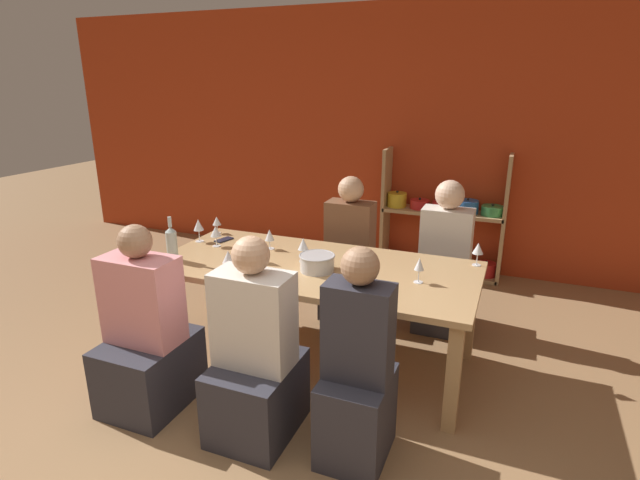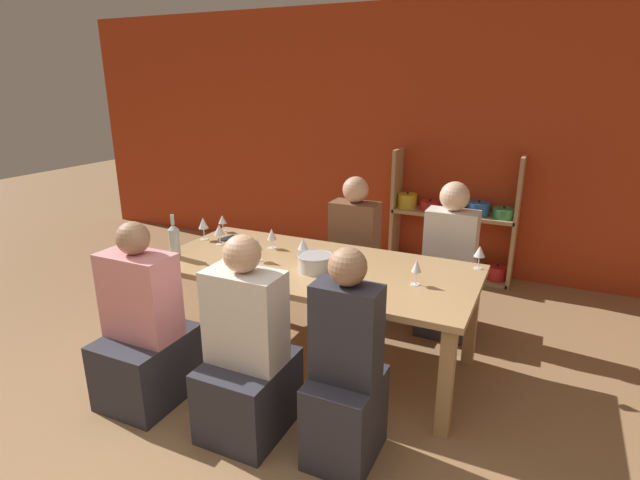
{
  "view_description": "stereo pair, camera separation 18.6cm",
  "coord_description": "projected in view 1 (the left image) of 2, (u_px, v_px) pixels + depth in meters",
  "views": [
    {
      "loc": [
        1.07,
        -1.42,
        1.95
      ],
      "look_at": [
        -0.18,
        1.66,
        0.88
      ],
      "focal_mm": 28.0,
      "sensor_mm": 36.0,
      "label": 1
    },
    {
      "loc": [
        1.24,
        -1.35,
        1.95
      ],
      "look_at": [
        -0.18,
        1.66,
        0.88
      ],
      "focal_mm": 28.0,
      "sensor_mm": 36.0,
      "label": 2
    }
  ],
  "objects": [
    {
      "name": "person_near_a",
      "position": [
        147.0,
        343.0,
        3.04
      ],
      "size": [
        0.45,
        0.56,
        1.17
      ],
      "color": "#2D2D38",
      "rests_on": "ground_plane"
    },
    {
      "name": "person_far_a",
      "position": [
        443.0,
        274.0,
        4.03
      ],
      "size": [
        0.39,
        0.49,
        1.22
      ],
      "rotation": [
        0.0,
        0.0,
        3.14
      ],
      "color": "#2D2D38",
      "rests_on": "ground_plane"
    },
    {
      "name": "cell_phone",
      "position": [
        224.0,
        240.0,
        3.97
      ],
      "size": [
        0.11,
        0.16,
        0.01
      ],
      "color": "#1E2338",
      "rests_on": "dining_table"
    },
    {
      "name": "wall_back_red",
      "position": [
        414.0,
        140.0,
        5.2
      ],
      "size": [
        8.8,
        0.06,
        2.7
      ],
      "color": "#B23819",
      "rests_on": "ground_plane"
    },
    {
      "name": "shelf_unit",
      "position": [
        444.0,
        229.0,
        5.14
      ],
      "size": [
        1.23,
        0.3,
        1.28
      ],
      "color": "tan",
      "rests_on": "ground_plane"
    },
    {
      "name": "wine_glass_empty_e",
      "position": [
        257.0,
        246.0,
        3.46
      ],
      "size": [
        0.07,
        0.07,
        0.17
      ],
      "color": "white",
      "rests_on": "dining_table"
    },
    {
      "name": "wine_glass_empty_a",
      "position": [
        303.0,
        245.0,
        3.47
      ],
      "size": [
        0.07,
        0.07,
        0.17
      ],
      "color": "white",
      "rests_on": "dining_table"
    },
    {
      "name": "person_near_c",
      "position": [
        357.0,
        383.0,
        2.6
      ],
      "size": [
        0.34,
        0.43,
        1.19
      ],
      "color": "#2D2D38",
      "rests_on": "ground_plane"
    },
    {
      "name": "wine_bottle_green",
      "position": [
        172.0,
        243.0,
        3.5
      ],
      "size": [
        0.08,
        0.08,
        0.32
      ],
      "color": "#B2C6C1",
      "rests_on": "dining_table"
    },
    {
      "name": "wine_glass_red_a",
      "position": [
        198.0,
        226.0,
        3.9
      ],
      "size": [
        0.08,
        0.08,
        0.18
      ],
      "color": "white",
      "rests_on": "dining_table"
    },
    {
      "name": "person_far_b",
      "position": [
        349.0,
        264.0,
        4.26
      ],
      "size": [
        0.39,
        0.49,
        1.21
      ],
      "rotation": [
        0.0,
        0.0,
        3.14
      ],
      "color": "#2D2D38",
      "rests_on": "ground_plane"
    },
    {
      "name": "wine_glass_empty_d",
      "position": [
        216.0,
        232.0,
        3.8
      ],
      "size": [
        0.08,
        0.08,
        0.16
      ],
      "color": "white",
      "rests_on": "dining_table"
    },
    {
      "name": "wine_glass_empty_b",
      "position": [
        478.0,
        249.0,
        3.4
      ],
      "size": [
        0.07,
        0.07,
        0.16
      ],
      "color": "white",
      "rests_on": "dining_table"
    },
    {
      "name": "wine_glass_empty_c",
      "position": [
        270.0,
        235.0,
        3.74
      ],
      "size": [
        0.07,
        0.07,
        0.15
      ],
      "color": "white",
      "rests_on": "dining_table"
    },
    {
      "name": "mixing_bowl",
      "position": [
        317.0,
        262.0,
        3.32
      ],
      "size": [
        0.24,
        0.24,
        0.11
      ],
      "color": "#B7BABC",
      "rests_on": "dining_table"
    },
    {
      "name": "dining_table",
      "position": [
        315.0,
        275.0,
        3.47
      ],
      "size": [
        2.21,
        1.02,
        0.73
      ],
      "color": "tan",
      "rests_on": "ground_plane"
    },
    {
      "name": "wine_glass_white_c",
      "position": [
        419.0,
        265.0,
        3.11
      ],
      "size": [
        0.06,
        0.06,
        0.16
      ],
      "color": "white",
      "rests_on": "dining_table"
    },
    {
      "name": "person_near_b",
      "position": [
        256.0,
        365.0,
        2.79
      ],
      "size": [
        0.43,
        0.54,
        1.19
      ],
      "color": "#2D2D38",
      "rests_on": "ground_plane"
    },
    {
      "name": "wine_glass_white_b",
      "position": [
        217.0,
        221.0,
        4.13
      ],
      "size": [
        0.07,
        0.07,
        0.14
      ],
      "color": "white",
      "rests_on": "dining_table"
    },
    {
      "name": "wine_glass_white_a",
      "position": [
        228.0,
        257.0,
        3.24
      ],
      "size": [
        0.08,
        0.08,
        0.17
      ],
      "color": "white",
      "rests_on": "dining_table"
    }
  ]
}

